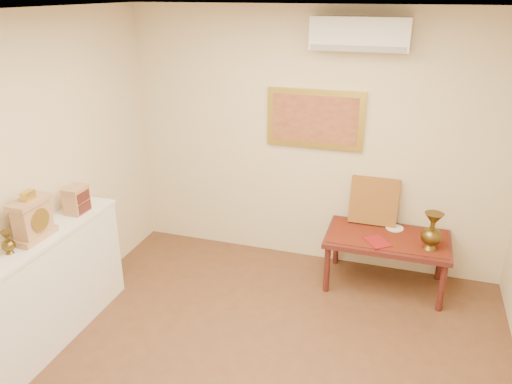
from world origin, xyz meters
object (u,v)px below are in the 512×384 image
at_px(brass_urn_tall, 432,227).
at_px(wooden_chest, 77,200).
at_px(mantel_clock, 33,219).
at_px(low_table, 387,243).
at_px(display_ledge, 34,299).

height_order(brass_urn_tall, wooden_chest, wooden_chest).
distance_m(mantel_clock, low_table, 3.25).
bearing_deg(brass_urn_tall, display_ledge, -150.30).
bearing_deg(display_ledge, low_table, 35.10).
distance_m(brass_urn_tall, low_table, 0.51).
distance_m(mantel_clock, wooden_chest, 0.53).
relative_size(mantel_clock, low_table, 0.34).
bearing_deg(low_table, wooden_chest, -155.33).
relative_size(brass_urn_tall, mantel_clock, 1.08).
xyz_separation_m(wooden_chest, low_table, (2.65, 1.22, -0.62)).
bearing_deg(display_ledge, wooden_chest, 87.77).
distance_m(display_ledge, low_table, 3.27).
relative_size(wooden_chest, low_table, 0.20).
xyz_separation_m(brass_urn_tall, mantel_clock, (-3.05, -1.62, 0.38)).
height_order(display_ledge, low_table, display_ledge).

